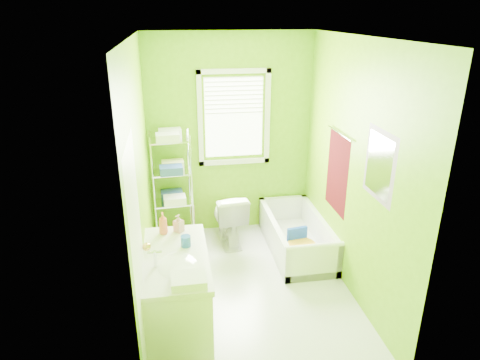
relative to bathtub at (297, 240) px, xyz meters
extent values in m
plane|color=silver|center=(-0.72, -0.69, -0.15)|extent=(2.90, 2.90, 0.00)
cube|color=#66A107|center=(-0.72, 0.76, 1.15)|extent=(2.10, 0.04, 2.60)
cube|color=#66A107|center=(-0.72, -2.14, 1.15)|extent=(2.10, 0.04, 2.60)
cube|color=#66A107|center=(-1.77, -0.69, 1.15)|extent=(0.04, 2.90, 2.60)
cube|color=#66A107|center=(0.33, -0.69, 1.15)|extent=(0.04, 2.90, 2.60)
cube|color=white|center=(-0.72, -0.69, 2.45)|extent=(2.10, 2.90, 0.04)
cube|color=white|center=(-0.67, 0.75, 1.40)|extent=(0.74, 0.01, 1.01)
cube|color=white|center=(-0.67, 0.73, 0.82)|extent=(0.92, 0.05, 0.06)
cube|color=white|center=(-0.67, 0.73, 1.98)|extent=(0.92, 0.05, 0.06)
cube|color=white|center=(-1.10, 0.73, 1.40)|extent=(0.06, 0.05, 1.22)
cube|color=white|center=(-0.24, 0.73, 1.40)|extent=(0.06, 0.05, 1.22)
cube|color=white|center=(-0.67, 0.73, 1.69)|extent=(0.72, 0.02, 0.50)
cube|color=white|center=(-1.76, -1.69, 0.85)|extent=(0.02, 0.80, 2.00)
sphere|color=gold|center=(-1.72, -1.36, 0.85)|extent=(0.07, 0.07, 0.07)
cube|color=#44070A|center=(0.31, -0.34, 1.00)|extent=(0.02, 0.58, 0.90)
cylinder|color=silver|center=(0.30, -0.34, 1.45)|extent=(0.02, 0.62, 0.02)
cube|color=#CC5972|center=(0.32, -1.24, 1.40)|extent=(0.02, 0.54, 0.64)
cube|color=white|center=(0.31, -1.24, 1.40)|extent=(0.01, 0.44, 0.54)
cube|color=white|center=(0.00, 0.02, -0.10)|extent=(0.66, 1.41, 0.09)
cube|color=white|center=(-0.30, 0.02, 0.07)|extent=(0.07, 1.41, 0.42)
cube|color=white|center=(0.30, 0.02, 0.07)|extent=(0.07, 1.41, 0.42)
cube|color=white|center=(0.00, -0.65, 0.07)|extent=(0.66, 0.07, 0.42)
cube|color=white|center=(0.00, 0.70, 0.07)|extent=(0.66, 0.07, 0.42)
cylinder|color=white|center=(0.00, -0.65, 0.28)|extent=(0.66, 0.07, 0.07)
cylinder|color=#1340B4|center=(0.00, -0.21, -0.02)|extent=(0.36, 0.36, 0.06)
cylinder|color=yellow|center=(0.00, -0.21, 0.04)|extent=(0.34, 0.34, 0.05)
cube|color=#1340B4|center=(-0.02, -0.07, 0.10)|extent=(0.26, 0.08, 0.23)
imported|color=white|center=(-0.81, 0.36, 0.21)|extent=(0.45, 0.72, 0.70)
cube|color=white|center=(-1.50, -1.28, 0.25)|extent=(0.54, 1.09, 0.79)
cube|color=silver|center=(-1.50, -1.28, 0.67)|extent=(0.57, 1.12, 0.05)
ellipsoid|color=white|center=(-1.48, -1.42, 0.66)|extent=(0.38, 0.49, 0.13)
cylinder|color=silver|center=(-1.66, -1.42, 0.76)|extent=(0.03, 0.03, 0.16)
cylinder|color=silver|center=(-1.66, -1.42, 0.83)|extent=(0.12, 0.02, 0.02)
imported|color=#F16147|center=(-1.59, -0.85, 0.80)|extent=(0.08, 0.08, 0.22)
imported|color=#C47E93|center=(-1.45, -0.83, 0.78)|extent=(0.11, 0.11, 0.17)
cylinder|color=#1B51B5|center=(-1.39, -1.12, 0.74)|extent=(0.09, 0.09, 0.10)
cube|color=white|center=(-1.40, -1.70, 0.73)|extent=(0.27, 0.21, 0.07)
cylinder|color=silver|center=(-1.72, 0.36, 0.58)|extent=(0.02, 0.02, 1.45)
cylinder|color=silver|center=(-1.73, 0.64, 0.58)|extent=(0.02, 0.02, 1.45)
cylinder|color=silver|center=(-1.26, 0.38, 0.58)|extent=(0.02, 0.02, 1.45)
cylinder|color=silver|center=(-1.27, 0.66, 0.58)|extent=(0.02, 0.02, 1.45)
cube|color=silver|center=(-1.49, 0.51, -0.01)|extent=(0.50, 0.32, 0.02)
cube|color=silver|center=(-1.49, 0.51, 0.40)|extent=(0.50, 0.32, 0.02)
cube|color=silver|center=(-1.49, 0.51, 0.81)|extent=(0.50, 0.32, 0.02)
cube|color=silver|center=(-1.49, 0.51, 1.22)|extent=(0.50, 0.32, 0.02)
cube|color=white|center=(-1.51, 0.42, 1.28)|extent=(0.28, 0.20, 0.10)
cube|color=white|center=(-1.48, 0.62, 1.28)|extent=(0.28, 0.20, 0.10)
cube|color=#294C94|center=(-1.49, 0.42, 0.87)|extent=(0.28, 0.20, 0.10)
cube|color=#FCF69A|center=(-1.47, 0.62, 0.87)|extent=(0.28, 0.20, 0.10)
cube|color=white|center=(-1.47, 0.44, 0.46)|extent=(0.28, 0.20, 0.10)
cube|color=#294C94|center=(-1.51, 0.63, 0.46)|extent=(0.28, 0.20, 0.10)
cube|color=#E99EBB|center=(-1.25, 0.52, 0.14)|extent=(0.04, 0.26, 0.45)
camera|label=1|loc=(-1.46, -4.51, 2.66)|focal=32.00mm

